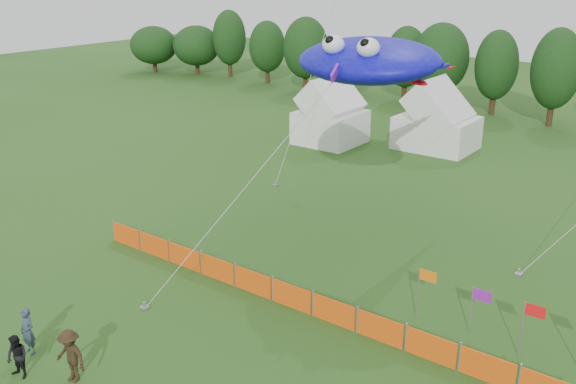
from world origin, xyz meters
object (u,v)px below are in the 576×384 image
Objects in this scene: tent_left at (331,117)px; spectator_a at (28,331)px; spectator_b at (17,357)px; tent_right at (437,122)px; spectator_c at (70,356)px; stingray_kite at (374,59)px; barrier_fence at (291,296)px.

tent_left reaches higher than spectator_a.
spectator_a reaches higher than spectator_b.
tent_right is 33.36m from spectator_c.
tent_left is at bearing 96.28° from spectator_b.
spectator_a is 1.43m from spectator_b.
spectator_c is at bearing 23.14° from spectator_b.
spectator_c reaches higher than spectator_b.
stingray_kite reaches higher than spectator_c.
spectator_c is at bearing -98.07° from stingray_kite.
tent_right reaches higher than spectator_b.
spectator_c is 17.43m from stingray_kite.
stingray_kite is at bearing -75.67° from tent_right.
tent_right is (7.12, 3.37, -0.05)m from tent_left.
barrier_fence is 14.09× the size of spectator_b.
tent_left is 2.59× the size of spectator_a.
tent_left is 19.94m from stingray_kite.
spectator_b is at bearing -102.95° from stingray_kite.
spectator_b is (0.84, -34.21, -1.19)m from tent_right.
barrier_fence is at bearing -60.18° from tent_left.
tent_right is at bearing 88.25° from spectator_c.
stingray_kite is (2.17, 15.32, 8.03)m from spectator_c.
tent_left is 0.21× the size of barrier_fence.
tent_right is 3.15× the size of spectator_a.
tent_left is at bearing 119.82° from barrier_fence.
stingray_kite is at bearing 76.04° from spectator_c.
tent_left is at bearing 99.12° from spectator_a.
tent_right reaches higher than spectator_c.
tent_right is 34.24m from spectator_b.
stingray_kite is (4.58, -17.94, 7.00)m from tent_right.
spectator_a is at bearing -76.86° from tent_left.
barrier_fence is 1.12× the size of stingray_kite.
spectator_c reaches higher than spectator_a.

